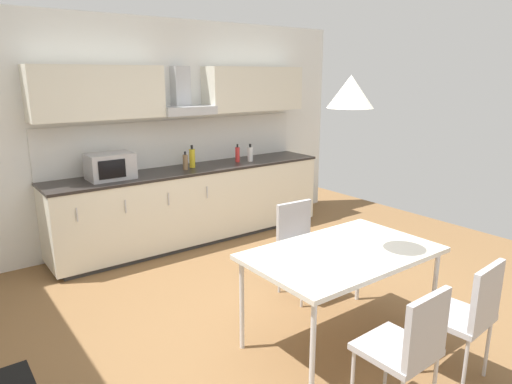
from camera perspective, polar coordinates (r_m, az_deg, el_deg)
ground_plane at (r=3.87m, az=3.70°, el=-17.31°), size 7.35×7.99×0.02m
wall_back at (r=5.67m, az=-14.21°, el=7.05°), size 5.88×0.10×2.67m
kitchen_counter at (r=5.72m, az=-7.75°, el=-1.49°), size 3.49×0.66×0.92m
backsplash_tile at (r=5.84m, az=-9.46°, el=6.17°), size 3.47×0.02×0.56m
upper_wall_cabinets at (r=5.64m, az=-8.98°, el=12.33°), size 3.47×0.40×0.57m
microwave at (r=5.19m, az=-17.76°, el=3.09°), size 0.48×0.35×0.28m
bottle_red at (r=5.94m, az=-2.33°, el=4.73°), size 0.06×0.06×0.23m
bottle_brown at (r=5.51m, az=-8.82°, el=3.74°), size 0.06×0.06×0.22m
bottle_yellow at (r=5.63m, az=-7.98°, el=4.25°), size 0.07×0.07×0.27m
bottle_white at (r=5.98m, az=-0.73°, el=4.79°), size 0.07×0.07×0.23m
dining_table at (r=3.48m, az=10.73°, el=-7.96°), size 1.42×0.88×0.76m
chair_near_right at (r=3.38m, az=25.04°, el=-13.18°), size 0.43×0.43×0.87m
chair_far_right at (r=4.30m, az=5.52°, el=-5.90°), size 0.42×0.42×0.87m
chair_near_left at (r=2.89m, az=18.58°, el=-17.46°), size 0.41×0.41×0.87m
pendant_lamp at (r=3.23m, az=11.75°, el=12.18°), size 0.32×0.32×0.22m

